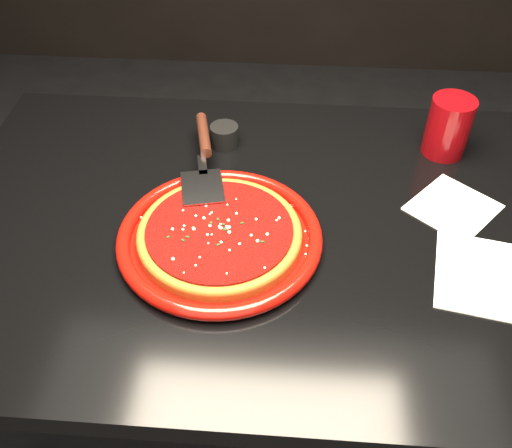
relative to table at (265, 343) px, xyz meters
The scene contains 13 objects.
floor 0.38m from the table, ahead, with size 4.00×4.00×0.01m, color black.
table is the anchor object (origin of this frame).
plate 0.40m from the table, 143.29° to the right, with size 0.35×0.35×0.03m, color #780905.
pizza_crust 0.40m from the table, 143.29° to the right, with size 0.28×0.28×0.01m, color brown.
pizza_crust_rim 0.41m from the table, 143.29° to the right, with size 0.28×0.28×0.02m, color brown.
pizza_sauce 0.42m from the table, 143.29° to the right, with size 0.25×0.25×0.01m, color maroon.
parmesan_dusting 0.42m from the table, 143.29° to the right, with size 0.24×0.24×0.01m, color beige, non-canonical shape.
basil_flecks 0.42m from the table, 143.29° to the right, with size 0.22×0.22×0.00m, color black, non-canonical shape.
pizza_server 0.46m from the table, 136.28° to the left, with size 0.09×0.32×0.02m, color #B7B9BE, non-canonical shape.
cup 0.61m from the table, 34.51° to the left, with size 0.09×0.09×0.12m, color maroon.
napkin_a 0.54m from the table, 16.09° to the right, with size 0.17×0.17×0.00m, color silver.
napkin_b 0.51m from the table, 10.27° to the left, with size 0.13×0.14×0.00m, color silver.
ramekin 0.47m from the table, 114.29° to the left, with size 0.06×0.06×0.04m, color black.
Camera 1 is at (0.03, -0.74, 1.45)m, focal length 40.00 mm.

